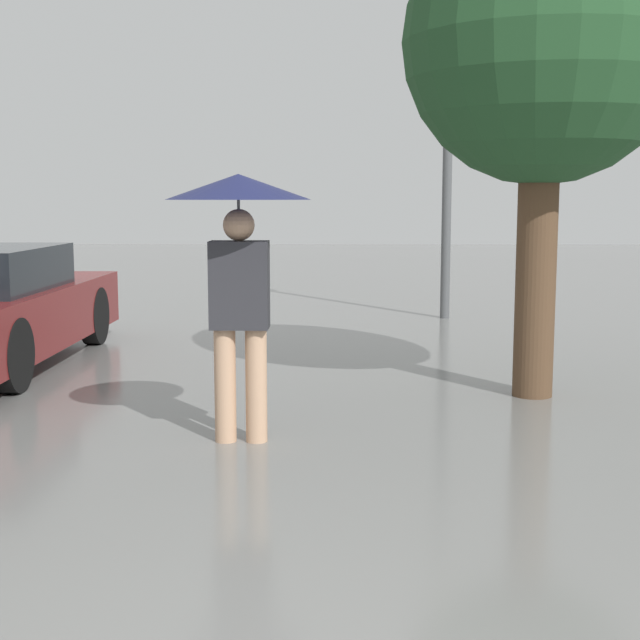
# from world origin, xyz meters

# --- Properties ---
(pedestrian) EXTENTS (0.96, 0.96, 1.81)m
(pedestrian) POSITION_xyz_m (-0.29, 3.76, 1.40)
(pedestrian) COLOR tan
(pedestrian) RESTS_ON ground_plane
(tree) EXTENTS (2.26, 2.26, 4.01)m
(tree) POSITION_xyz_m (2.00, 5.23, 2.85)
(tree) COLOR brown
(tree) RESTS_ON ground_plane
(street_lamp) EXTENTS (0.38, 0.38, 4.21)m
(street_lamp) POSITION_xyz_m (1.84, 10.13, 2.90)
(street_lamp) COLOR #515456
(street_lamp) RESTS_ON ground_plane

